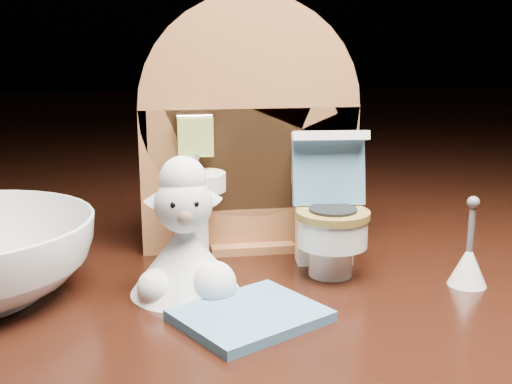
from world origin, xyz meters
The scene contains 5 objects.
backdrop_panel centered at (0.00, 0.06, 0.07)m, with size 0.13×0.05×0.15m.
toy_toilet centered at (0.04, 0.02, 0.03)m, with size 0.04×0.05×0.08m.
bath_mat centered at (-0.02, -0.04, 0.00)m, with size 0.06×0.05×0.00m, color teal.
toilet_brush centered at (0.10, -0.02, 0.01)m, with size 0.02×0.02×0.05m.
plush_lamb centered at (-0.04, 0.00, 0.02)m, with size 0.06×0.06×0.07m.
Camera 1 is at (-0.06, -0.31, 0.13)m, focal length 45.00 mm.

